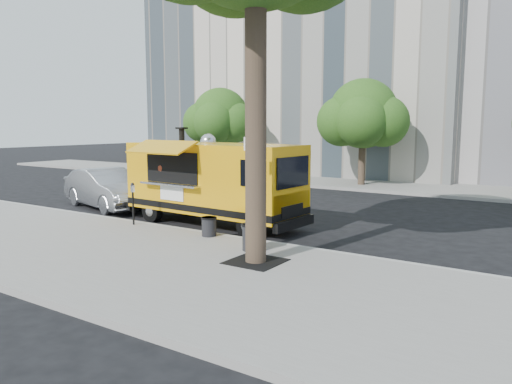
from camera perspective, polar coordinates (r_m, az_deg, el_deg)
ground at (r=15.34m, az=-2.35°, el=-4.68°), size 120.00×120.00×0.00m
sidewalk at (r=12.40m, az=-13.34°, el=-7.54°), size 60.00×6.00×0.15m
curb at (r=14.59m, az=-4.50°, el=-5.04°), size 60.00×0.14×0.16m
far_sidewalk at (r=27.28m, az=14.49°, el=0.71°), size 60.00×5.00×0.15m
building_left at (r=39.02m, az=7.63°, el=20.57°), size 22.00×14.00×24.00m
tree_well at (r=11.63m, az=-0.03°, el=-7.94°), size 1.20×1.20×0.02m
far_tree_a at (r=30.82m, az=-4.09°, el=8.61°), size 3.42×3.42×5.36m
far_tree_b at (r=26.69m, az=12.14°, el=8.72°), size 3.60×3.60×5.50m
sign_post at (r=12.90m, az=-0.85°, el=1.29°), size 0.28×0.06×3.00m
parking_meter at (r=16.14m, az=-13.89°, el=-0.74°), size 0.11×0.11×1.33m
food_truck at (r=16.35m, az=-5.04°, el=1.37°), size 6.55×3.15×3.17m
sedan at (r=20.51m, az=-16.65°, el=0.38°), size 5.03×2.83×1.57m
trash_bin_left at (r=14.23m, az=-5.40°, el=-3.88°), size 0.45×0.45×0.54m
trash_bin_right at (r=12.57m, az=-0.40°, el=-5.09°), size 0.56×0.56×0.67m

